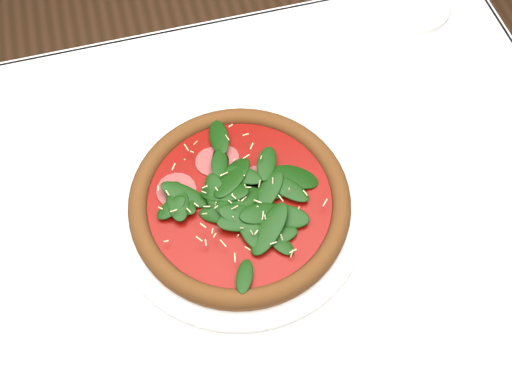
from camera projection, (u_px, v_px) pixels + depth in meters
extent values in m
plane|color=brown|center=(235.00, 340.00, 1.53)|extent=(6.00, 6.00, 0.00)
cube|color=white|center=(220.00, 226.00, 0.88)|extent=(1.20, 0.80, 0.04)
cylinder|color=#472C1C|center=(405.00, 119.00, 1.44)|extent=(0.06, 0.06, 0.71)
cube|color=white|center=(176.00, 70.00, 1.15)|extent=(1.20, 0.01, 0.22)
cylinder|color=silver|center=(240.00, 207.00, 0.87)|extent=(0.39, 0.39, 0.01)
torus|color=silver|center=(240.00, 205.00, 0.87)|extent=(0.39, 0.39, 0.01)
cylinder|color=brown|center=(240.00, 203.00, 0.86)|extent=(0.41, 0.41, 0.01)
torus|color=#975422|center=(240.00, 201.00, 0.85)|extent=(0.42, 0.42, 0.03)
cylinder|color=#8B0D05|center=(240.00, 201.00, 0.85)|extent=(0.34, 0.34, 0.00)
cylinder|color=#9A3D43|center=(240.00, 199.00, 0.85)|extent=(0.30, 0.30, 0.00)
ellipsoid|color=#0F3B0A|center=(239.00, 196.00, 0.84)|extent=(0.33, 0.33, 0.03)
cylinder|color=beige|center=(239.00, 194.00, 0.83)|extent=(0.30, 0.30, 0.00)
cylinder|color=silver|center=(412.00, 4.00, 1.07)|extent=(0.14, 0.14, 0.01)
torus|color=silver|center=(413.00, 3.00, 1.07)|extent=(0.14, 0.14, 0.01)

